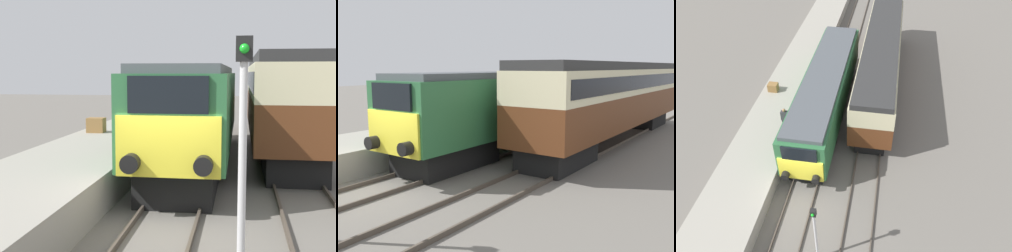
# 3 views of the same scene
# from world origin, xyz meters

# --- Properties ---
(ground_plane) EXTENTS (120.00, 120.00, 0.00)m
(ground_plane) POSITION_xyz_m (0.00, 0.00, 0.00)
(ground_plane) COLOR slate
(platform_left) EXTENTS (3.50, 50.00, 0.99)m
(platform_left) POSITION_xyz_m (-3.30, 8.00, 0.50)
(platform_left) COLOR #9E998C
(platform_left) RESTS_ON ground_plane
(rails_near_track) EXTENTS (1.51, 60.00, 0.14)m
(rails_near_track) POSITION_xyz_m (0.00, 5.00, 0.07)
(rails_near_track) COLOR #4C4238
(rails_near_track) RESTS_ON ground_plane
(rails_far_track) EXTENTS (1.50, 60.00, 0.14)m
(rails_far_track) POSITION_xyz_m (3.40, 5.00, 0.07)
(rails_far_track) COLOR #4C4238
(rails_far_track) RESTS_ON ground_plane
(locomotive) EXTENTS (2.70, 14.21, 3.66)m
(locomotive) POSITION_xyz_m (0.00, 7.48, 2.06)
(locomotive) COLOR black
(locomotive) RESTS_ON ground_plane
(passenger_carriage) EXTENTS (2.75, 16.94, 4.11)m
(passenger_carriage) POSITION_xyz_m (3.40, 12.04, 2.48)
(passenger_carriage) COLOR black
(passenger_carriage) RESTS_ON ground_plane
(person_on_platform) EXTENTS (0.44, 0.26, 1.60)m
(person_on_platform) POSITION_xyz_m (-2.05, 4.50, 1.78)
(person_on_platform) COLOR black
(person_on_platform) RESTS_ON platform_left
(luggage_crate) EXTENTS (0.70, 0.56, 0.60)m
(luggage_crate) POSITION_xyz_m (-4.21, 8.41, 1.29)
(luggage_crate) COLOR olive
(luggage_crate) RESTS_ON platform_left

